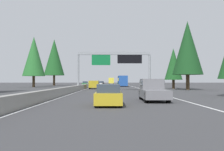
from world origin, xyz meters
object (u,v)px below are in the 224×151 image
at_px(minivan_far_center, 94,84).
at_px(sedan_far_right, 102,83).
at_px(sedan_mid_left, 108,95).
at_px(sedan_mid_center, 99,84).
at_px(sign_gantry_overhead, 115,60).
at_px(conifer_right_near, 188,48).
at_px(bus_near_right, 122,81).
at_px(box_truck_distant_a, 111,81).
at_px(oncoming_near, 85,84).
at_px(conifer_left_far, 54,57).
at_px(conifer_right_mid, 173,64).
at_px(sedan_mid_right, 119,83).
at_px(pickup_far_left, 153,90).
at_px(conifer_left_mid, 34,56).

height_order(minivan_far_center, sedan_far_right, minivan_far_center).
relative_size(sedan_mid_left, sedan_mid_center, 1.00).
height_order(sign_gantry_overhead, conifer_right_near, conifer_right_near).
relative_size(minivan_far_center, conifer_right_near, 0.39).
relative_size(bus_near_right, box_truck_distant_a, 1.35).
relative_size(sedan_far_right, box_truck_distant_a, 0.52).
relative_size(oncoming_near, conifer_left_far, 0.28).
bearing_deg(conifer_left_far, sedan_mid_center, -122.01).
distance_m(sedan_mid_left, sedan_far_right, 89.63).
xyz_separation_m(minivan_far_center, sedan_mid_center, (26.40, 0.02, -0.27)).
height_order(sedan_mid_center, conifer_right_mid, conifer_right_mid).
bearing_deg(sedan_mid_right, oncoming_near, 158.23).
relative_size(pickup_far_left, conifer_left_far, 0.35).
bearing_deg(sedan_mid_right, sedan_mid_left, 177.78).
height_order(sedan_mid_right, conifer_left_far, conifer_left_far).
distance_m(oncoming_near, conifer_left_mid, 21.86).
relative_size(sign_gantry_overhead, conifer_left_mid, 0.96).
distance_m(sign_gantry_overhead, bus_near_right, 34.32).
bearing_deg(conifer_right_mid, box_truck_distant_a, 10.73).
height_order(sedan_mid_left, pickup_far_left, pickup_far_left).
bearing_deg(oncoming_near, sedan_mid_left, 6.71).
bearing_deg(conifer_right_near, sedan_far_right, 17.19).
bearing_deg(sedan_far_right, conifer_left_far, 132.37).
relative_size(sedan_far_right, sedan_mid_center, 1.00).
xyz_separation_m(minivan_far_center, oncoming_near, (29.93, 4.66, -0.27)).
distance_m(minivan_far_center, conifer_left_far, 40.79).
bearing_deg(conifer_left_far, conifer_left_mid, 179.06).
distance_m(pickup_far_left, bus_near_right, 57.52).
relative_size(pickup_far_left, sedan_mid_center, 1.27).
bearing_deg(box_truck_distant_a, conifer_right_mid, -169.27).
height_order(pickup_far_left, sedan_mid_right, pickup_far_left).
height_order(bus_near_right, conifer_left_mid, conifer_left_mid).
relative_size(sign_gantry_overhead, sedan_mid_center, 2.88).
height_order(sign_gantry_overhead, conifer_right_mid, conifer_right_mid).
relative_size(sign_gantry_overhead, bus_near_right, 1.10).
bearing_deg(conifer_left_mid, sign_gantry_overhead, -138.81).
height_order(sedan_far_right, box_truck_distant_a, box_truck_distant_a).
distance_m(sedan_far_right, conifer_left_far, 23.47).
height_order(sign_gantry_overhead, conifer_left_mid, conifer_left_mid).
distance_m(pickup_far_left, box_truck_distant_a, 103.51).
xyz_separation_m(sedan_mid_left, bus_near_right, (61.92, -3.58, 1.03)).
relative_size(sedan_mid_right, conifer_right_near, 0.34).
xyz_separation_m(bus_near_right, conifer_right_mid, (-23.36, -9.81, 3.47)).
bearing_deg(sedan_mid_right, sign_gantry_overhead, 177.60).
relative_size(pickup_far_left, conifer_right_near, 0.44).
distance_m(sedan_mid_left, conifer_left_mid, 55.75).
height_order(minivan_far_center, sedan_mid_center, minivan_far_center).
distance_m(sign_gantry_overhead, conifer_right_mid, 16.46).
distance_m(sedan_mid_left, conifer_right_mid, 41.06).
xyz_separation_m(minivan_far_center, conifer_left_mid, (13.06, 16.47, 7.05)).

